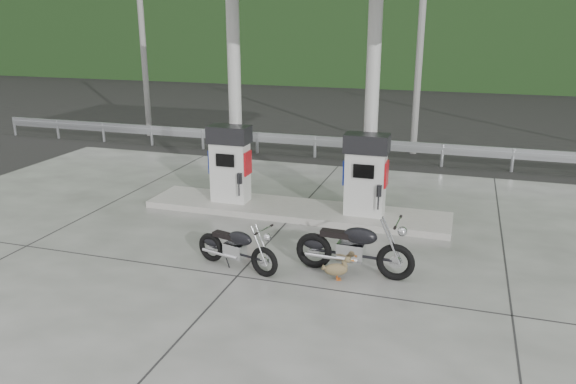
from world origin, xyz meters
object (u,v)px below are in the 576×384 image
(gas_pump_left, at_px, (230,164))
(gas_pump_right, at_px, (366,175))
(motorcycle_left, at_px, (237,248))
(duck, at_px, (336,270))
(motorcycle_right, at_px, (354,249))

(gas_pump_left, relative_size, gas_pump_right, 1.00)
(gas_pump_left, height_order, motorcycle_left, gas_pump_left)
(gas_pump_right, height_order, duck, gas_pump_right)
(gas_pump_left, distance_m, motorcycle_right, 4.50)
(motorcycle_left, distance_m, motorcycle_right, 2.08)
(gas_pump_left, xyz_separation_m, motorcycle_left, (1.47, -3.18, -0.66))
(motorcycle_left, bearing_deg, gas_pump_left, 130.01)
(gas_pump_left, distance_m, motorcycle_left, 3.57)
(gas_pump_left, relative_size, duck, 3.63)
(duck, bearing_deg, gas_pump_left, 117.25)
(gas_pump_right, xyz_separation_m, motorcycle_left, (-1.73, -3.18, -0.66))
(motorcycle_left, bearing_deg, motorcycle_right, 26.87)
(motorcycle_left, bearing_deg, duck, 18.05)
(gas_pump_right, height_order, motorcycle_left, gas_pump_right)
(gas_pump_right, relative_size, motorcycle_right, 0.91)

